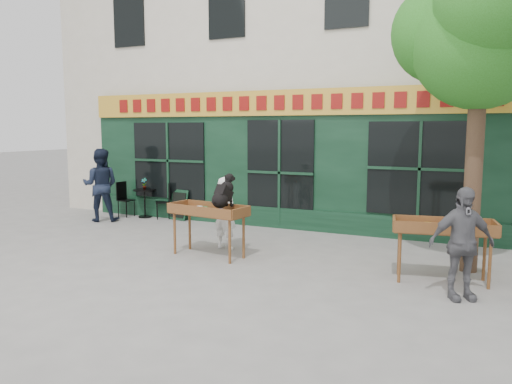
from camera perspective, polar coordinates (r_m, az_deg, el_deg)
ground at (r=10.08m, az=-2.38°, el=-6.50°), size 80.00×80.00×0.00m
building at (r=15.55m, az=8.21°, el=16.75°), size 14.00×7.26×10.00m
street_tree at (r=9.19m, az=24.67°, el=17.33°), size 3.05×2.90×5.60m
book_cart_center at (r=9.39m, az=-5.48°, el=-2.43°), size 1.57×0.81×0.99m
dog at (r=9.11m, az=-3.78°, el=0.25°), size 0.42×0.64×0.60m
woman at (r=9.96m, az=-3.57°, el=-2.41°), size 0.57×0.42×1.45m
book_cart_right at (r=8.33m, az=20.64°, el=-4.13°), size 1.59×0.88×0.99m
man_right at (r=7.59m, az=22.44°, el=-5.46°), size 1.01×0.81×1.60m
bistro_table at (r=13.80m, az=-12.61°, el=-0.62°), size 0.60×0.60×0.76m
bistro_chair_left at (r=14.13m, az=-14.89°, el=-0.45°), size 0.40×0.40×0.95m
bistro_chair_right at (r=13.52m, az=-10.26°, el=-0.66°), size 0.51×0.51×0.95m
potted_plant at (r=13.76m, az=-12.66°, el=0.94°), size 0.18×0.13×0.31m
man_left at (r=13.52m, az=-17.34°, el=0.77°), size 1.15×1.07×1.89m
chalkboard at (r=13.28m, az=-8.85°, el=-1.47°), size 0.58×0.28×0.79m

